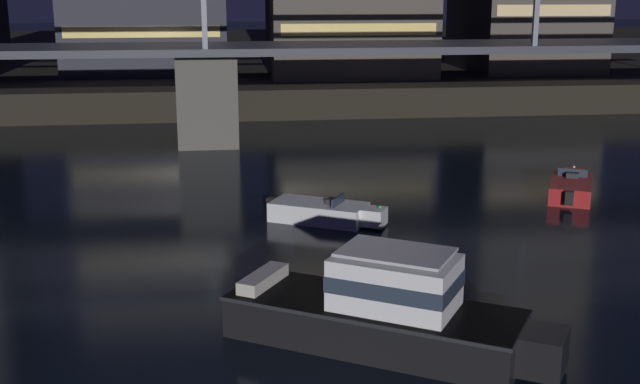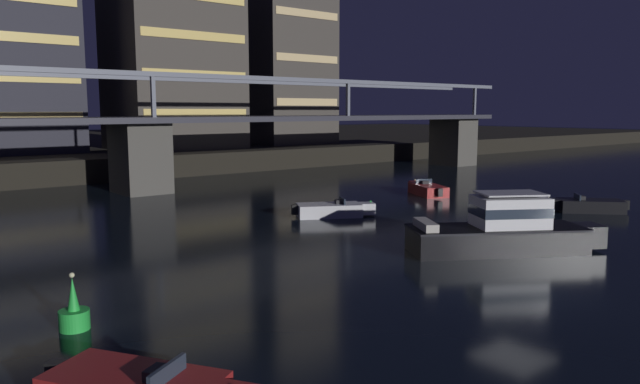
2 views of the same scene
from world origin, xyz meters
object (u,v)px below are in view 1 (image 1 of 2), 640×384
(river_bridge, at_px, (207,72))
(speedboat_mid_left, at_px, (324,212))
(speedboat_near_center, at_px, (571,188))
(cabin_cruiser_near_left, at_px, (385,310))

(river_bridge, relative_size, speedboat_mid_left, 17.09)
(river_bridge, distance_m, speedboat_near_center, 22.99)
(cabin_cruiser_near_left, height_order, speedboat_near_center, cabin_cruiser_near_left)
(river_bridge, xyz_separation_m, cabin_cruiser_near_left, (5.01, -30.03, -3.37))
(cabin_cruiser_near_left, relative_size, speedboat_mid_left, 1.81)
(river_bridge, distance_m, speedboat_mid_left, 18.98)
(speedboat_mid_left, bearing_deg, cabin_cruiser_near_left, -89.38)
(cabin_cruiser_near_left, distance_m, speedboat_near_center, 19.05)
(speedboat_mid_left, bearing_deg, speedboat_near_center, 13.08)
(cabin_cruiser_near_left, bearing_deg, river_bridge, 99.47)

